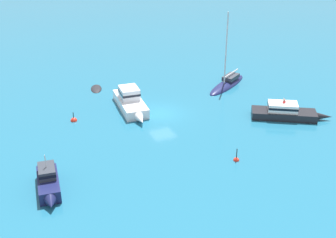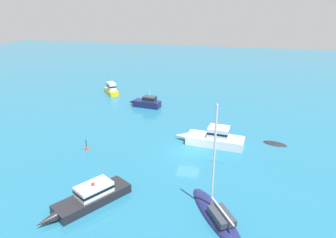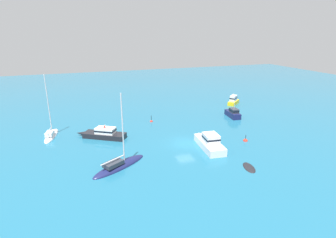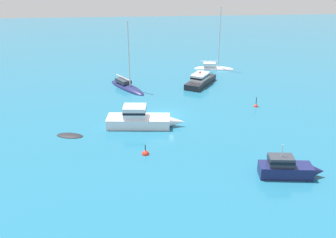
{
  "view_description": "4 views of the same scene",
  "coord_description": "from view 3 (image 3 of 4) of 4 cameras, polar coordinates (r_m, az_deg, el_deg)",
  "views": [
    {
      "loc": [
        -17.44,
        -39.41,
        20.45
      ],
      "look_at": [
        -0.55,
        -2.63,
        0.62
      ],
      "focal_mm": 48.04,
      "sensor_mm": 36.0,
      "label": 1
    },
    {
      "loc": [
        31.44,
        5.18,
        16.34
      ],
      "look_at": [
        -4.15,
        -3.33,
        2.1
      ],
      "focal_mm": 34.01,
      "sensor_mm": 36.0,
      "label": 2
    },
    {
      "loc": [
        14.74,
        34.26,
        15.92
      ],
      "look_at": [
        1.01,
        -4.87,
        2.42
      ],
      "focal_mm": 29.0,
      "sensor_mm": 36.0,
      "label": 3
    },
    {
      "loc": [
        -39.8,
        2.85,
        16.39
      ],
      "look_at": [
        -5.08,
        -0.22,
        1.74
      ],
      "focal_mm": 40.99,
      "sensor_mm": 36.0,
      "label": 4
    }
  ],
  "objects": [
    {
      "name": "powerboat",
      "position": [
        43.48,
        -13.4,
        -3.01
      ],
      "size": [
        7.69,
        5.56,
        2.24
      ],
      "rotation": [
        0.0,
        0.0,
        5.72
      ],
      "color": "black",
      "rests_on": "ground"
    },
    {
      "name": "channel_buoy",
      "position": [
        50.01,
        -3.52,
        -0.53
      ],
      "size": [
        0.53,
        0.53,
        1.42
      ],
      "color": "red",
      "rests_on": "ground"
    },
    {
      "name": "yacht",
      "position": [
        46.85,
        -23.33,
        -3.12
      ],
      "size": [
        2.61,
        6.45,
        10.19
      ],
      "rotation": [
        0.0,
        0.0,
        4.52
      ],
      "color": "white",
      "rests_on": "ground"
    },
    {
      "name": "dinghy",
      "position": [
        35.07,
        16.66,
        -9.78
      ],
      "size": [
        1.97,
        3.0,
        0.37
      ],
      "rotation": [
        0.0,
        0.0,
        1.3
      ],
      "color": "black",
      "rests_on": "ground"
    },
    {
      "name": "ground_plane",
      "position": [
        40.55,
        3.64,
        -5.12
      ],
      "size": [
        160.0,
        160.0,
        0.0
      ],
      "primitive_type": "plane",
      "color": "#1E607F"
    },
    {
      "name": "powerboat_1",
      "position": [
        54.11,
        13.36,
        1.24
      ],
      "size": [
        2.13,
        5.33,
        2.87
      ],
      "rotation": [
        0.0,
        0.0,
        4.58
      ],
      "color": "#191E4C",
      "rests_on": "ground"
    },
    {
      "name": "cabin_cruiser",
      "position": [
        39.22,
        8.62,
        -4.82
      ],
      "size": [
        3.04,
        8.28,
        2.26
      ],
      "rotation": [
        0.0,
        0.0,
        4.61
      ],
      "color": "white",
      "rests_on": "ground"
    },
    {
      "name": "sailboat",
      "position": [
        34.34,
        -10.21,
        -9.64
      ],
      "size": [
        7.77,
        5.76,
        9.66
      ],
      "rotation": [
        0.0,
        0.0,
        3.69
      ],
      "color": "#191E4C",
      "rests_on": "ground"
    },
    {
      "name": "motor_cruiser",
      "position": [
        63.58,
        13.64,
        3.79
      ],
      "size": [
        4.53,
        4.06,
        2.67
      ],
      "rotation": [
        0.0,
        0.0,
        3.84
      ],
      "color": "yellow",
      "rests_on": "ground"
    },
    {
      "name": "mooring_buoy",
      "position": [
        42.96,
        15.94,
        -4.44
      ],
      "size": [
        0.69,
        0.69,
        1.29
      ],
      "color": "red",
      "rests_on": "ground"
    }
  ]
}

